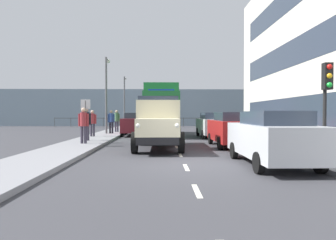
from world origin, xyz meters
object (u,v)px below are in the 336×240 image
at_px(pedestrian_in_dark_coat, 111,120).
at_px(lamp_post_far, 125,97).
at_px(car_red_kerbside_1, 232,129).
at_px(car_silver_kerbside_near, 271,137).
at_px(car_navy_oppositeside_1, 141,122).
at_px(pedestrian_couple_b, 86,121).
at_px(lorry_cargo_green, 161,108).
at_px(street_sign, 86,113).
at_px(truck_vintage_cream, 158,124).
at_px(lamp_post_promenade, 107,88).
at_px(car_grey_oppositeside_2, 145,120).
at_px(pedestrian_couple_a, 117,119).
at_px(pedestrian_with_bag, 84,122).
at_px(car_white_kerbside_2, 212,125).
at_px(pedestrian_strolling, 92,121).
at_px(car_maroon_oppositeside_0, 135,124).
at_px(traffic_light_near, 327,89).

distance_m(pedestrian_in_dark_coat, lamp_post_far, 11.71).
bearing_deg(car_red_kerbside_1, car_silver_kerbside_near, 90.00).
distance_m(car_navy_oppositeside_1, pedestrian_couple_b, 12.45).
bearing_deg(lorry_cargo_green, car_silver_kerbside_near, 104.89).
xyz_separation_m(pedestrian_in_dark_coat, street_sign, (0.16, 6.93, 0.49)).
bearing_deg(truck_vintage_cream, lamp_post_far, -78.58).
height_order(car_silver_kerbside_near, car_red_kerbside_1, same).
height_order(car_silver_kerbside_near, lamp_post_promenade, lamp_post_promenade).
xyz_separation_m(car_red_kerbside_1, car_navy_oppositeside_1, (5.50, -14.20, 0.00)).
xyz_separation_m(truck_vintage_cream, car_silver_kerbside_near, (-3.65, 4.16, -0.28)).
height_order(car_grey_oppositeside_2, pedestrian_couple_a, pedestrian_couple_a).
relative_size(car_silver_kerbside_near, lamp_post_far, 0.75).
bearing_deg(pedestrian_with_bag, car_silver_kerbside_near, 143.19).
relative_size(lorry_cargo_green, car_white_kerbside_2, 1.79).
relative_size(lorry_cargo_green, pedestrian_couple_b, 4.50).
height_order(truck_vintage_cream, pedestrian_strolling, truck_vintage_cream).
relative_size(lorry_cargo_green, pedestrian_couple_a, 4.53).
relative_size(car_grey_oppositeside_2, pedestrian_couple_a, 2.27).
distance_m(truck_vintage_cream, pedestrian_in_dark_coat, 9.80).
height_order(car_maroon_oppositeside_0, street_sign, street_sign).
xyz_separation_m(lamp_post_far, street_sign, (-0.27, 18.37, -1.98)).
bearing_deg(pedestrian_in_dark_coat, car_maroon_oppositeside_0, 170.08).
bearing_deg(car_maroon_oppositeside_0, car_silver_kerbside_near, 113.11).
bearing_deg(truck_vintage_cream, traffic_light_near, 147.65).
bearing_deg(traffic_light_near, car_silver_kerbside_near, 14.43).
relative_size(car_maroon_oppositeside_0, car_grey_oppositeside_2, 0.99).
bearing_deg(pedestrian_in_dark_coat, car_silver_kerbside_near, 119.12).
bearing_deg(lamp_post_far, pedestrian_with_bag, 91.07).
xyz_separation_m(pedestrian_with_bag, pedestrian_couple_b, (0.27, -1.60, 0.02)).
distance_m(car_silver_kerbside_near, lamp_post_promenade, 15.64).
bearing_deg(pedestrian_strolling, street_sign, 98.27).
xyz_separation_m(car_silver_kerbside_near, car_navy_oppositeside_1, (5.50, -19.42, 0.00)).
bearing_deg(car_navy_oppositeside_1, car_silver_kerbside_near, 105.82).
xyz_separation_m(traffic_light_near, street_sign, (9.59, -5.76, -0.79)).
distance_m(car_navy_oppositeside_1, traffic_light_near, 20.41).
distance_m(car_grey_oppositeside_2, pedestrian_in_dark_coat, 12.23).
height_order(truck_vintage_cream, pedestrian_couple_a, truck_vintage_cream).
distance_m(truck_vintage_cream, lorry_cargo_green, 9.13).
bearing_deg(car_red_kerbside_1, pedestrian_in_dark_coat, -47.39).
xyz_separation_m(car_grey_oppositeside_2, traffic_light_near, (-7.58, 24.77, 1.58)).
bearing_deg(pedestrian_strolling, pedestrian_couple_b, 97.23).
xyz_separation_m(car_navy_oppositeside_1, traffic_light_near, (-7.58, 18.89, 1.58)).
bearing_deg(pedestrian_strolling, traffic_light_near, 136.30).
bearing_deg(street_sign, lamp_post_promenade, -88.31).
bearing_deg(lorry_cargo_green, car_white_kerbside_2, 145.30).
height_order(car_white_kerbside_2, pedestrian_couple_a, pedestrian_couple_a).
height_order(car_silver_kerbside_near, pedestrian_couple_b, pedestrian_couple_b).
relative_size(car_navy_oppositeside_1, pedestrian_in_dark_coat, 2.48).
bearing_deg(pedestrian_in_dark_coat, truck_vintage_cream, 112.28).
xyz_separation_m(pedestrian_in_dark_coat, lamp_post_far, (0.43, -11.44, 2.46)).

